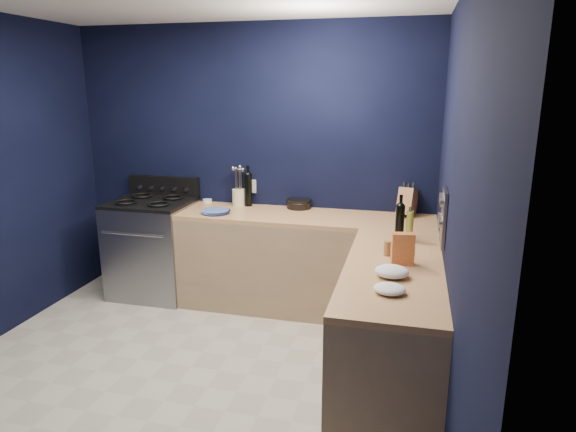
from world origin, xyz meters
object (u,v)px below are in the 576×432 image
(utensil_crock, at_px, (239,197))
(knife_block, at_px, (407,202))
(plate_stack, at_px, (215,212))
(crouton_bag, at_px, (403,249))
(gas_range, at_px, (154,249))

(utensil_crock, relative_size, knife_block, 0.67)
(plate_stack, relative_size, knife_block, 1.06)
(knife_block, height_order, crouton_bag, knife_block)
(plate_stack, bearing_deg, gas_range, 170.86)
(gas_range, distance_m, crouton_bag, 2.70)
(crouton_bag, bearing_deg, gas_range, 146.81)
(plate_stack, distance_m, knife_block, 1.74)
(knife_block, bearing_deg, gas_range, -159.62)
(gas_range, bearing_deg, plate_stack, -9.14)
(utensil_crock, bearing_deg, plate_stack, -106.37)
(gas_range, distance_m, knife_block, 2.49)
(gas_range, relative_size, knife_block, 3.85)
(knife_block, bearing_deg, plate_stack, -153.44)
(crouton_bag, bearing_deg, utensil_crock, 131.20)
(gas_range, height_order, crouton_bag, crouton_bag)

